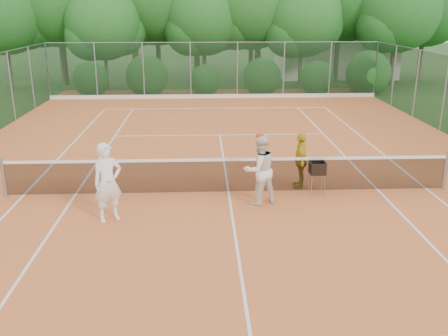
% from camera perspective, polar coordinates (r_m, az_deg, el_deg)
% --- Properties ---
extents(ground, '(120.00, 120.00, 0.00)m').
position_cam_1_polar(ground, '(13.55, 0.52, -2.87)').
color(ground, '#204117').
rests_on(ground, ground).
extents(clay_court, '(18.00, 36.00, 0.02)m').
position_cam_1_polar(clay_court, '(13.55, 0.52, -2.83)').
color(clay_court, orange).
rests_on(clay_court, ground).
extents(club_building, '(8.00, 5.00, 3.00)m').
position_cam_1_polar(club_building, '(38.06, 12.50, 12.47)').
color(club_building, beige).
rests_on(club_building, ground).
extents(tennis_net, '(11.97, 0.10, 1.10)m').
position_cam_1_polar(tennis_net, '(13.37, 0.53, -0.73)').
color(tennis_net, gray).
rests_on(tennis_net, clay_court).
extents(player_white, '(0.81, 0.73, 1.87)m').
position_cam_1_polar(player_white, '(11.81, -13.14, -1.61)').
color(player_white, white).
rests_on(player_white, clay_court).
extents(player_center_grp, '(1.09, 0.99, 1.84)m').
position_cam_1_polar(player_center_grp, '(12.52, 4.07, -0.16)').
color(player_center_grp, white).
rests_on(player_center_grp, clay_court).
extents(player_yellow, '(0.46, 0.94, 1.55)m').
position_cam_1_polar(player_yellow, '(13.88, 8.73, 0.89)').
color(player_yellow, gold).
rests_on(player_yellow, clay_court).
extents(ball_hopper, '(0.39, 0.39, 0.90)m').
position_cam_1_polar(ball_hopper, '(13.45, 10.63, -0.05)').
color(ball_hopper, gray).
rests_on(ball_hopper, clay_court).
extents(stray_ball_a, '(0.07, 0.07, 0.07)m').
position_cam_1_polar(stray_ball_a, '(22.57, -6.26, 5.61)').
color(stray_ball_a, '#D3ED37').
rests_on(stray_ball_a, clay_court).
extents(stray_ball_b, '(0.07, 0.07, 0.07)m').
position_cam_1_polar(stray_ball_b, '(23.80, -0.25, 6.35)').
color(stray_ball_b, '#B2CD2F').
rests_on(stray_ball_b, clay_court).
extents(stray_ball_c, '(0.07, 0.07, 0.07)m').
position_cam_1_polar(stray_ball_c, '(21.93, 2.59, 5.34)').
color(stray_ball_c, yellow).
rests_on(stray_ball_c, clay_court).
extents(court_markings, '(11.03, 23.83, 0.01)m').
position_cam_1_polar(court_markings, '(13.54, 0.52, -2.77)').
color(court_markings, white).
rests_on(court_markings, clay_court).
extents(fence_back, '(18.07, 0.07, 3.00)m').
position_cam_1_polar(fence_back, '(27.86, -1.15, 11.09)').
color(fence_back, '#19381E').
rests_on(fence_back, clay_court).
extents(tropical_treeline, '(32.10, 8.49, 15.03)m').
position_cam_1_polar(tropical_treeline, '(32.95, 1.19, 18.40)').
color(tropical_treeline, brown).
rests_on(tropical_treeline, ground).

